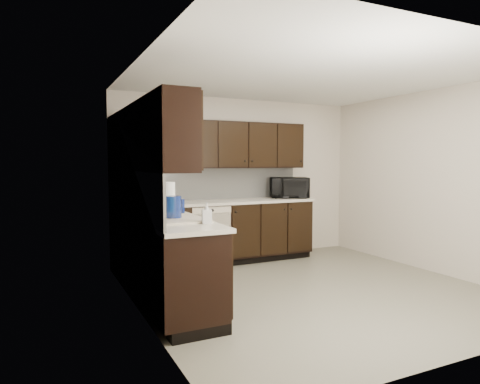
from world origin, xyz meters
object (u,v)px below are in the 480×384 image
object	(u,v)px
microwave	(289,188)
blue_pitcher	(173,208)
toaster_oven	(131,196)
sink	(174,225)
storage_bin	(141,199)

from	to	relation	value
microwave	blue_pitcher	bearing A→B (deg)	-121.57
toaster_oven	blue_pitcher	xyz separation A→B (m)	(0.07, -1.72, 0.00)
microwave	blue_pitcher	distance (m)	2.98
sink	blue_pitcher	world-z (taller)	sink
microwave	storage_bin	world-z (taller)	microwave
sink	toaster_oven	size ratio (longest dim) A/B	2.19
microwave	toaster_oven	world-z (taller)	microwave
storage_bin	blue_pitcher	bearing A→B (deg)	-89.52
microwave	blue_pitcher	size ratio (longest dim) A/B	2.51
microwave	sink	bearing A→B (deg)	-121.80
microwave	toaster_oven	size ratio (longest dim) A/B	1.58
storage_bin	blue_pitcher	world-z (taller)	blue_pitcher
sink	storage_bin	size ratio (longest dim) A/B	1.61
microwave	toaster_oven	xyz separation A→B (m)	(-2.50, -0.00, -0.05)
storage_bin	toaster_oven	bearing A→B (deg)	98.87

